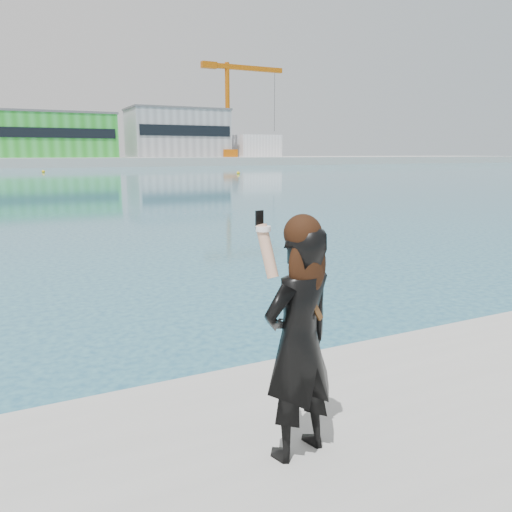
{
  "coord_description": "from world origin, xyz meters",
  "views": [
    {
      "loc": [
        -1.16,
        -3.51,
        3.01
      ],
      "look_at": [
        0.61,
        0.1,
        2.18
      ],
      "focal_mm": 35.0,
      "sensor_mm": 36.0,
      "label": 1
    }
  ],
  "objects": [
    {
      "name": "buoy_extra",
      "position": [
        3.75,
        83.02,
        0.0
      ],
      "size": [
        0.5,
        0.5,
        0.5
      ],
      "primitive_type": "sphere",
      "color": "#E8B80C",
      "rests_on": "ground"
    },
    {
      "name": "warehouse_grey_right",
      "position": [
        40.0,
        127.98,
        8.26
      ],
      "size": [
        25.5,
        15.35,
        12.5
      ],
      "color": "gray",
      "rests_on": "far_quay"
    },
    {
      "name": "dock_crane",
      "position": [
        53.2,
        122.0,
        15.07
      ],
      "size": [
        23.0,
        4.0,
        24.0
      ],
      "color": "#D0600C",
      "rests_on": "far_quay"
    },
    {
      "name": "flagpole_right",
      "position": [
        22.09,
        121.0,
        6.54
      ],
      "size": [
        1.28,
        0.16,
        8.0
      ],
      "color": "silver",
      "rests_on": "far_quay"
    },
    {
      "name": "far_quay",
      "position": [
        0.0,
        130.0,
        1.0
      ],
      "size": [
        320.0,
        40.0,
        2.0
      ],
      "primitive_type": "cube",
      "color": "#9E9E99",
      "rests_on": "ground"
    },
    {
      "name": "buoy_near",
      "position": [
        29.16,
        64.29,
        0.0
      ],
      "size": [
        0.5,
        0.5,
        0.5
      ],
      "primitive_type": "sphere",
      "color": "#E8B80C",
      "rests_on": "ground"
    },
    {
      "name": "warehouse_green",
      "position": [
        8.0,
        127.98,
        7.26
      ],
      "size": [
        30.6,
        16.36,
        10.5
      ],
      "color": "green",
      "rests_on": "far_quay"
    },
    {
      "name": "ancillary_shed",
      "position": [
        62.0,
        126.0,
        5.0
      ],
      "size": [
        12.0,
        10.0,
        6.0
      ],
      "primitive_type": "cube",
      "color": "silver",
      "rests_on": "far_quay"
    },
    {
      "name": "woman",
      "position": [
        0.61,
        -0.61,
        1.72
      ],
      "size": [
        0.71,
        0.56,
        1.83
      ],
      "rotation": [
        0.0,
        0.0,
        3.39
      ],
      "color": "black",
      "rests_on": "near_quay"
    }
  ]
}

